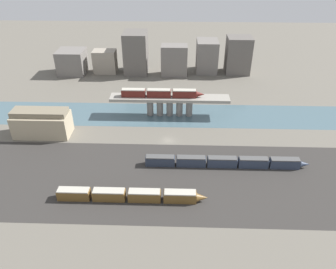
{
  "coord_description": "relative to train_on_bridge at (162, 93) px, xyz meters",
  "views": [
    {
      "loc": [
        3.55,
        -110.15,
        72.17
      ],
      "look_at": [
        0.0,
        -1.27,
        3.68
      ],
      "focal_mm": 35.0,
      "sensor_mm": 36.0,
      "label": 1
    }
  ],
  "objects": [
    {
      "name": "city_block_right",
      "position": [
        4.62,
        48.77,
        -2.16
      ],
      "size": [
        14.8,
        9.26,
        17.44
      ],
      "primitive_type": "cube",
      "color": "slate",
      "rests_on": "ground"
    },
    {
      "name": "city_block_far_left",
      "position": [
        -54.75,
        49.87,
        -4.06
      ],
      "size": [
        15.25,
        14.63,
        13.65
      ],
      "primitive_type": "cube",
      "color": "slate",
      "rests_on": "ground"
    },
    {
      "name": "train_on_bridge",
      "position": [
        0.0,
        0.0,
        0.0
      ],
      "size": [
        36.72,
        2.86,
        3.47
      ],
      "color": "#5B1E19",
      "rests_on": "bridge"
    },
    {
      "name": "city_block_far_right",
      "position": [
        23.61,
        55.13,
        -1.66
      ],
      "size": [
        12.11,
        14.71,
        18.46
      ],
      "primitive_type": "cube",
      "color": "slate",
      "rests_on": "ground"
    },
    {
      "name": "river_water",
      "position": [
        3.43,
        0.0,
        -10.88
      ],
      "size": [
        320.0,
        22.08,
        0.01
      ],
      "primitive_type": "cube",
      "color": "#47606B",
      "rests_on": "ground"
    },
    {
      "name": "bridge",
      "position": [
        3.43,
        0.0,
        -4.19
      ],
      "size": [
        52.99,
        7.04,
        9.2
      ],
      "color": "gray",
      "rests_on": "ground"
    },
    {
      "name": "train_yard_near",
      "position": [
        -7.04,
        -55.73,
        -9.09
      ],
      "size": [
        46.98,
        3.13,
        3.67
      ],
      "color": "brown",
      "rests_on": "ground"
    },
    {
      "name": "railbed_yard",
      "position": [
        3.43,
        -45.46,
        -10.88
      ],
      "size": [
        280.0,
        42.0,
        0.01
      ],
      "primitive_type": "cube",
      "color": "#33302D",
      "rests_on": "ground"
    },
    {
      "name": "city_block_left",
      "position": [
        -35.86,
        51.61,
        -4.32
      ],
      "size": [
        13.05,
        8.86,
        13.12
      ],
      "primitive_type": "cube",
      "color": "gray",
      "rests_on": "ground"
    },
    {
      "name": "ground_plane",
      "position": [
        3.43,
        -21.46,
        -10.89
      ],
      "size": [
        400.0,
        400.0,
        0.0
      ],
      "primitive_type": "plane",
      "color": "#666056"
    },
    {
      "name": "train_yard_mid",
      "position": [
        24.42,
        -37.48,
        -9.06
      ],
      "size": [
        58.35,
        2.83,
        3.73
      ],
      "color": "#2D384C",
      "rests_on": "ground"
    },
    {
      "name": "city_block_center",
      "position": [
        -17.55,
        52.53,
        0.88
      ],
      "size": [
        13.2,
        15.84,
        23.53
      ],
      "primitive_type": "cube",
      "color": "#605B56",
      "rests_on": "ground"
    },
    {
      "name": "warehouse_building",
      "position": [
        -48.04,
        -18.32,
        -5.49
      ],
      "size": [
        22.36,
        10.05,
        11.36
      ],
      "color": "tan",
      "rests_on": "ground"
    },
    {
      "name": "city_block_tall",
      "position": [
        41.5,
        53.92,
        -0.39
      ],
      "size": [
        13.9,
        12.37,
        20.99
      ],
      "primitive_type": "cube",
      "color": "#605B56",
      "rests_on": "ground"
    }
  ]
}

